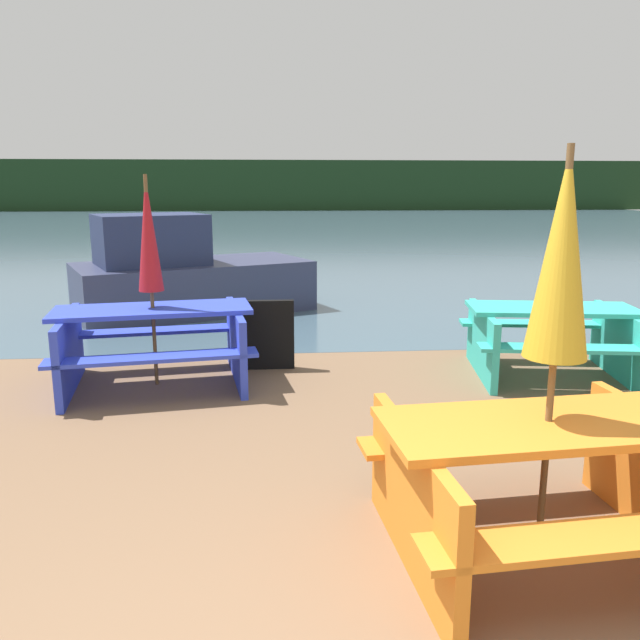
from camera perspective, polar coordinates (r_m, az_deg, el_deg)
The scene contains 9 objects.
water at distance 32.18m, azimuth -4.64°, elevation 8.65°, with size 60.00×50.00×0.00m.
far_treeline at distance 52.12m, azimuth -4.68°, elevation 12.17°, with size 80.00×1.60×4.00m.
picnic_table_orange at distance 3.58m, azimuth 19.81°, elevation -13.11°, with size 1.83×1.52×0.75m.
picnic_table_teal at distance 6.84m, azimuth 20.34°, elevation -1.23°, with size 1.85×1.61×0.73m.
picnic_table_blue at distance 6.34m, azimuth -14.90°, elevation -1.63°, with size 2.06×1.64×0.78m.
umbrella_crimson at distance 6.18m, azimuth -15.41°, elevation 7.46°, with size 0.24×0.24×2.04m.
umbrella_gold at distance 3.27m, azimuth 21.24°, elevation 5.41°, with size 0.31×0.31×2.13m.
boat at distance 9.94m, azimuth -12.32°, elevation 3.93°, with size 3.88×2.96×1.53m.
signboard at distance 6.70m, azimuth -4.74°, elevation -1.35°, with size 0.55×0.08×0.75m.
Camera 1 is at (0.04, -1.50, 1.93)m, focal length 35.00 mm.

